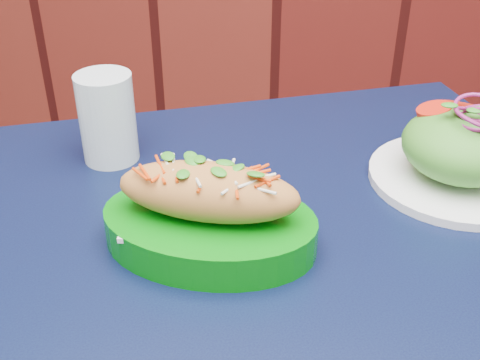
{
  "coord_description": "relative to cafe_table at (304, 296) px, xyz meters",
  "views": [
    {
      "loc": [
        0.07,
        1.08,
        1.18
      ],
      "look_at": [
        0.01,
        1.68,
        0.81
      ],
      "focal_mm": 45.0,
      "sensor_mm": 36.0,
      "label": 1
    }
  ],
  "objects": [
    {
      "name": "banh_mi_basket",
      "position": [
        -0.11,
        -0.02,
        0.13
      ],
      "size": [
        0.26,
        0.18,
        0.11
      ],
      "rotation": [
        0.0,
        0.0,
        -0.1
      ],
      "color": "#03720A",
      "rests_on": "cafe_table"
    },
    {
      "name": "water_glass",
      "position": [
        -0.28,
        0.17,
        0.15
      ],
      "size": [
        0.08,
        0.08,
        0.13
      ],
      "primitive_type": "cylinder",
      "color": "silver",
      "rests_on": "cafe_table"
    },
    {
      "name": "salad_plate",
      "position": [
        0.2,
        0.15,
        0.13
      ],
      "size": [
        0.23,
        0.23,
        0.12
      ],
      "rotation": [
        0.0,
        0.0,
        -0.0
      ],
      "color": "white",
      "rests_on": "cafe_table"
    },
    {
      "name": "cafe_table",
      "position": [
        0.0,
        0.0,
        0.0
      ],
      "size": [
        1.02,
        1.02,
        0.75
      ],
      "rotation": [
        0.0,
        0.0,
        0.34
      ],
      "color": "black",
      "rests_on": "ground"
    }
  ]
}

